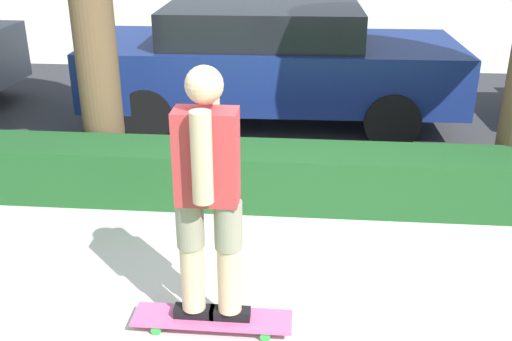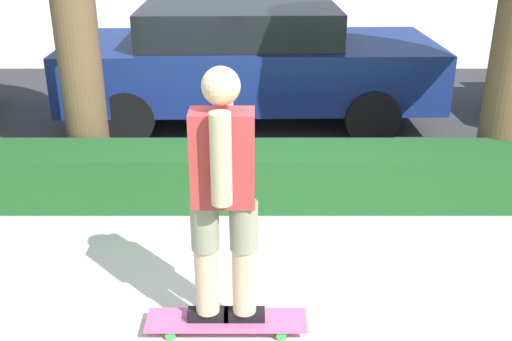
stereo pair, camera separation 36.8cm
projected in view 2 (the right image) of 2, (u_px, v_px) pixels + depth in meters
ground_plane at (276, 304)px, 4.12m from camera, size 60.00×60.00×0.00m
street_asphalt at (265, 114)px, 7.97m from camera, size 18.55×5.00×0.01m
hedge_row at (271, 176)px, 5.48m from camera, size 18.55×0.60×0.52m
skateboard at (225, 321)px, 3.84m from camera, size 1.03×0.24×0.09m
skater_person at (221, 196)px, 3.48m from camera, size 0.49×0.42×1.64m
parked_car_middle at (246, 61)px, 7.46m from camera, size 4.56×1.96×1.45m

